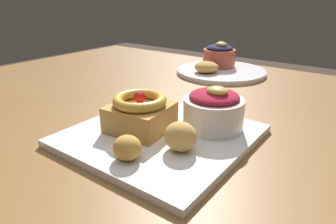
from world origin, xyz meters
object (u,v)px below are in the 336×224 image
object	(u,v)px
front_plate	(161,135)
back_plate	(221,71)
back_pastry	(206,67)
cake_slice	(140,113)
back_ramekin	(219,56)
fritter_front	(180,136)
berry_ramekin	(214,110)
fritter_middle	(127,148)

from	to	relation	value
front_plate	back_plate	bearing A→B (deg)	104.99
back_pastry	back_plate	bearing A→B (deg)	73.10
cake_slice	back_ramekin	xyz separation A→B (m)	(-0.11, 0.47, 0.00)
front_plate	fritter_front	bearing A→B (deg)	-26.46
front_plate	berry_ramekin	xyz separation A→B (m)	(0.06, 0.06, 0.04)
fritter_middle	cake_slice	bearing A→B (deg)	120.70
fritter_middle	back_plate	world-z (taller)	fritter_middle
berry_ramekin	fritter_middle	size ratio (longest dim) A/B	2.53
cake_slice	back_plate	xyz separation A→B (m)	(-0.08, 0.44, -0.03)
cake_slice	back_plate	distance (m)	0.45
fritter_front	back_ramekin	size ratio (longest dim) A/B	0.49
cake_slice	back_ramekin	distance (m)	0.48
berry_ramekin	fritter_middle	bearing A→B (deg)	-105.39
front_plate	fritter_front	xyz separation A→B (m)	(0.06, -0.03, 0.03)
back_ramekin	fritter_middle	bearing A→B (deg)	-74.37
cake_slice	back_ramekin	size ratio (longest dim) A/B	1.06
cake_slice	fritter_front	world-z (taller)	cake_slice
berry_ramekin	front_plate	bearing A→B (deg)	-132.31
berry_ramekin	fritter_middle	world-z (taller)	berry_ramekin
back_plate	cake_slice	bearing A→B (deg)	-79.35
cake_slice	fritter_middle	size ratio (longest dim) A/B	2.58
fritter_front	fritter_middle	world-z (taller)	fritter_front
fritter_front	back_ramekin	distance (m)	0.53
fritter_middle	fritter_front	bearing A→B (deg)	56.12
cake_slice	back_ramekin	bearing A→B (deg)	102.74
front_plate	back_ramekin	world-z (taller)	back_ramekin
front_plate	back_plate	size ratio (longest dim) A/B	1.04
cake_slice	back_plate	size ratio (longest dim) A/B	0.39
cake_slice	berry_ramekin	size ratio (longest dim) A/B	1.02
front_plate	cake_slice	xyz separation A→B (m)	(-0.03, -0.01, 0.03)
front_plate	fritter_middle	xyz separation A→B (m)	(0.02, -0.09, 0.02)
front_plate	fritter_middle	size ratio (longest dim) A/B	6.84
front_plate	berry_ramekin	world-z (taller)	berry_ramekin
front_plate	back_ramekin	bearing A→B (deg)	106.77
front_plate	back_ramekin	xyz separation A→B (m)	(-0.14, 0.46, 0.04)
back_pastry	berry_ramekin	bearing A→B (deg)	-58.61
front_plate	berry_ramekin	distance (m)	0.09
cake_slice	berry_ramekin	xyz separation A→B (m)	(0.09, 0.07, 0.00)
berry_ramekin	back_pastry	distance (m)	0.37
front_plate	fritter_front	size ratio (longest dim) A/B	5.66
front_plate	back_pastry	world-z (taller)	back_pastry
back_plate	back_ramekin	size ratio (longest dim) A/B	2.68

